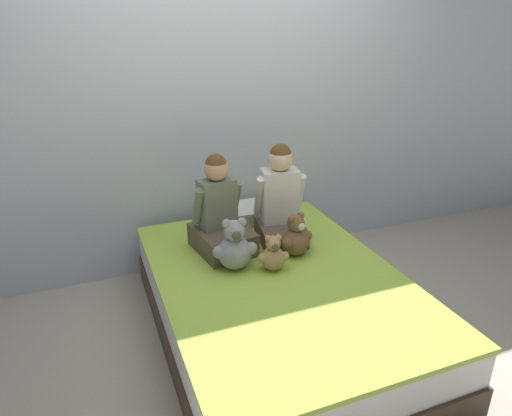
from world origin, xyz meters
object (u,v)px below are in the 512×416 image
object	(u,v)px
child_on_left	(220,217)
teddy_bear_held_by_right_child	(295,237)
teddy_bear_held_by_left_child	(235,248)
bed	(278,305)
teddy_bear_between_children	(273,255)
child_on_right	(280,201)
pillow_at_headboard	(235,215)

from	to	relation	value
child_on_left	teddy_bear_held_by_right_child	world-z (taller)	child_on_left
teddy_bear_held_by_left_child	bed	bearing A→B (deg)	-32.52
child_on_left	teddy_bear_held_by_right_child	xyz separation A→B (m)	(0.41, -0.25, -0.11)
teddy_bear_held_by_right_child	bed	bearing A→B (deg)	-152.72
child_on_left	teddy_bear_between_children	bearing A→B (deg)	-69.82
child_on_left	bed	bearing A→B (deg)	-73.28
teddy_bear_held_by_right_child	teddy_bear_between_children	distance (m)	0.24
child_on_left	teddy_bear_between_children	distance (m)	0.44
bed	teddy_bear_held_by_left_child	distance (m)	0.44
teddy_bear_held_by_left_child	teddy_bear_between_children	xyz separation A→B (m)	(0.20, -0.10, -0.04)
child_on_right	pillow_at_headboard	bearing A→B (deg)	130.64
child_on_right	teddy_bear_held_by_right_child	bearing A→B (deg)	-81.33
child_on_right	bed	bearing A→B (deg)	-104.68
child_on_left	teddy_bear_held_by_left_child	world-z (taller)	child_on_left
child_on_right	teddy_bear_between_children	world-z (taller)	child_on_right
bed	teddy_bear_between_children	xyz separation A→B (m)	(-0.01, 0.07, 0.30)
child_on_left	pillow_at_headboard	xyz separation A→B (m)	(0.21, 0.35, -0.17)
child_on_right	teddy_bear_between_children	xyz separation A→B (m)	(-0.21, -0.37, -0.17)
teddy_bear_held_by_right_child	pillow_at_headboard	world-z (taller)	teddy_bear_held_by_right_child
child_on_left	teddy_bear_held_by_right_child	bearing A→B (deg)	-40.17
pillow_at_headboard	child_on_left	bearing A→B (deg)	-121.75
bed	teddy_bear_held_by_right_child	xyz separation A→B (m)	(0.20, 0.19, 0.33)
child_on_left	pillow_at_headboard	world-z (taller)	child_on_left
child_on_right	child_on_left	bearing A→B (deg)	-169.44
pillow_at_headboard	bed	bearing A→B (deg)	-90.00
bed	child_on_left	bearing A→B (deg)	115.95
bed	pillow_at_headboard	bearing A→B (deg)	90.00
teddy_bear_held_by_left_child	child_on_right	bearing A→B (deg)	40.23
child_on_right	teddy_bear_held_by_right_child	size ratio (longest dim) A/B	2.32
teddy_bear_between_children	pillow_at_headboard	xyz separation A→B (m)	(0.01, 0.72, -0.04)
bed	child_on_right	world-z (taller)	child_on_right
bed	child_on_right	distance (m)	0.68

